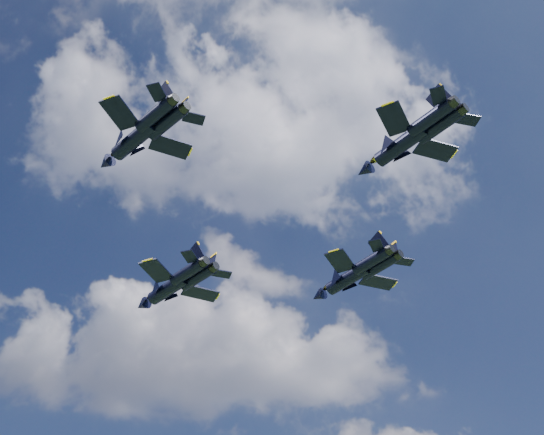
% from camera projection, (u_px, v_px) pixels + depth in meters
% --- Properties ---
extents(jet_lead, '(15.84, 15.20, 4.22)m').
position_uv_depth(jet_lead, '(167.00, 290.00, 98.50)').
color(jet_lead, black).
extents(jet_left, '(14.10, 13.32, 3.73)m').
position_uv_depth(jet_left, '(132.00, 141.00, 77.23)').
color(jet_left, black).
extents(jet_right, '(15.14, 15.74, 4.20)m').
position_uv_depth(jet_right, '(346.00, 280.00, 99.90)').
color(jet_right, black).
extents(jet_slot, '(13.76, 14.31, 3.82)m').
position_uv_depth(jet_slot, '(398.00, 147.00, 78.21)').
color(jet_slot, black).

